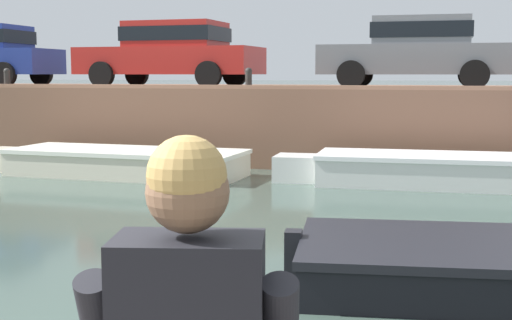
{
  "coord_description": "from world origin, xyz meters",
  "views": [
    {
      "loc": [
        1.78,
        -2.11,
        2.0
      ],
      "look_at": [
        0.11,
        4.3,
        1.2
      ],
      "focal_mm": 50.0,
      "sensor_mm": 36.0,
      "label": 1
    }
  ],
  "objects_px": {
    "car_centre_grey": "(417,49)",
    "mooring_bollard_west": "(7,77)",
    "mooring_bollard_mid": "(249,77)",
    "car_left_inner_red": "(172,51)",
    "boat_moored_central_white": "(427,170)",
    "boat_moored_west_cream": "(116,162)"
  },
  "relations": [
    {
      "from": "car_left_inner_red",
      "to": "mooring_bollard_mid",
      "type": "xyz_separation_m",
      "value": [
        2.32,
        -1.55,
        -0.61
      ]
    },
    {
      "from": "car_left_inner_red",
      "to": "boat_moored_central_white",
      "type": "bearing_deg",
      "value": -27.31
    },
    {
      "from": "boat_moored_central_white",
      "to": "car_centre_grey",
      "type": "bearing_deg",
      "value": 96.16
    },
    {
      "from": "boat_moored_west_cream",
      "to": "car_left_inner_red",
      "type": "xyz_separation_m",
      "value": [
        -0.09,
        3.38,
        2.27
      ]
    },
    {
      "from": "mooring_bollard_west",
      "to": "mooring_bollard_mid",
      "type": "distance_m",
      "value": 5.82
    },
    {
      "from": "car_left_inner_red",
      "to": "mooring_bollard_west",
      "type": "bearing_deg",
      "value": -156.14
    },
    {
      "from": "mooring_bollard_west",
      "to": "car_centre_grey",
      "type": "bearing_deg",
      "value": 9.54
    },
    {
      "from": "boat_moored_central_white",
      "to": "car_left_inner_red",
      "type": "relative_size",
      "value": 1.17
    },
    {
      "from": "boat_moored_west_cream",
      "to": "car_centre_grey",
      "type": "xyz_separation_m",
      "value": [
        5.63,
        3.38,
        2.27
      ]
    },
    {
      "from": "car_left_inner_red",
      "to": "mooring_bollard_west",
      "type": "xyz_separation_m",
      "value": [
        -3.5,
        -1.55,
        -0.61
      ]
    },
    {
      "from": "car_left_inner_red",
      "to": "mooring_bollard_mid",
      "type": "relative_size",
      "value": 9.9
    },
    {
      "from": "boat_moored_central_white",
      "to": "mooring_bollard_mid",
      "type": "distance_m",
      "value": 4.39
    },
    {
      "from": "boat_moored_central_white",
      "to": "mooring_bollard_west",
      "type": "height_order",
      "value": "mooring_bollard_west"
    },
    {
      "from": "car_left_inner_red",
      "to": "mooring_bollard_mid",
      "type": "height_order",
      "value": "car_left_inner_red"
    },
    {
      "from": "boat_moored_central_white",
      "to": "mooring_bollard_west",
      "type": "bearing_deg",
      "value": 170.59
    },
    {
      "from": "boat_moored_west_cream",
      "to": "mooring_bollard_mid",
      "type": "relative_size",
      "value": 12.65
    },
    {
      "from": "car_left_inner_red",
      "to": "car_centre_grey",
      "type": "distance_m",
      "value": 5.73
    },
    {
      "from": "car_centre_grey",
      "to": "mooring_bollard_mid",
      "type": "bearing_deg",
      "value": -155.55
    },
    {
      "from": "mooring_bollard_mid",
      "to": "car_left_inner_red",
      "type": "bearing_deg",
      "value": 146.25
    },
    {
      "from": "boat_moored_central_white",
      "to": "car_centre_grey",
      "type": "relative_size",
      "value": 1.27
    },
    {
      "from": "car_centre_grey",
      "to": "mooring_bollard_west",
      "type": "distance_m",
      "value": 9.38
    },
    {
      "from": "car_centre_grey",
      "to": "mooring_bollard_mid",
      "type": "height_order",
      "value": "car_centre_grey"
    }
  ]
}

